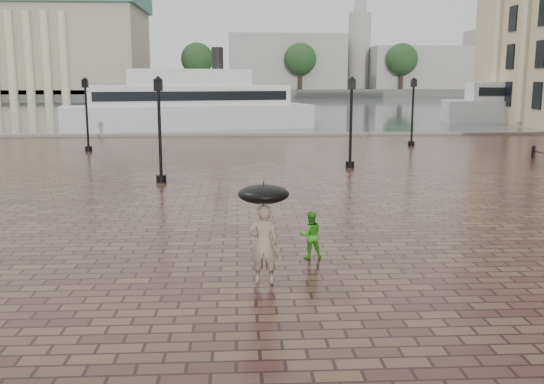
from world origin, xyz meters
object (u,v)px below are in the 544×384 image
Objects in this scene: child_pedestrian at (310,235)px; ferry_near at (189,105)px; street_lamps at (259,117)px; adult_pedestrian at (264,244)px.

ferry_near reaches higher than child_pedestrian.
ferry_near is (-6.20, 40.74, 1.58)m from child_pedestrian.
ferry_near reaches higher than street_lamps.
street_lamps is at bearing -85.84° from adult_pedestrian.
adult_pedestrian is 42.82m from ferry_near.
adult_pedestrian is 0.08× the size of ferry_near.
street_lamps is at bearing -89.41° from ferry_near.
child_pedestrian is at bearing -88.09° from street_lamps.
street_lamps is 22.20m from ferry_near.
street_lamps is 12.28× the size of adult_pedestrian.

